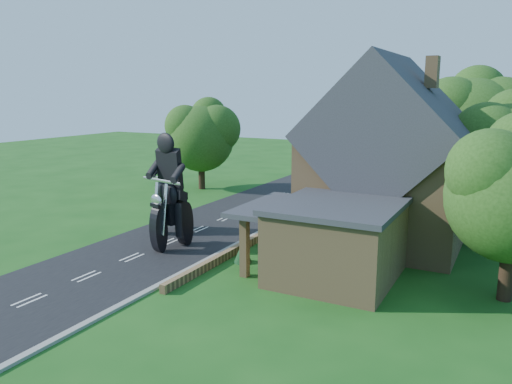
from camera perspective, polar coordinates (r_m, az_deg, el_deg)
The scene contains 17 objects.
ground at distance 28.30m, azimuth -9.93°, elevation -5.67°, with size 120.00×120.00×0.00m, color #164A14.
road at distance 28.30m, azimuth -9.93°, elevation -5.66°, with size 7.00×80.00×0.02m, color black.
kerb at distance 26.28m, azimuth -3.59°, elevation -6.72°, with size 0.30×80.00×0.12m, color gray.
garden_wall at distance 30.16m, azimuth 2.45°, elevation -4.06°, with size 0.30×22.00×0.40m, color #96754C.
house at distance 28.25m, azimuth 14.84°, elevation 3.11°, with size 9.54×8.64×10.24m.
annex at distance 22.54m, azimuth 8.93°, elevation -5.37°, with size 7.05×5.94×3.44m.
tree_behind_house at distance 37.56m, azimuth 24.14°, elevation 7.34°, with size 7.81×7.20×10.08m.
tree_behind_left at distance 39.43m, azimuth 15.39°, elevation 7.33°, with size 6.94×6.40×9.16m.
tree_far_road at distance 42.69m, azimuth -5.82°, elevation 6.74°, with size 6.08×5.60×7.84m.
shrub_a at distance 24.52m, azimuth -1.52°, elevation -6.83°, with size 0.90×0.90×1.10m, color black.
shrub_b at distance 26.62m, azimuth 1.14°, elevation -5.36°, with size 0.90×0.90×1.10m, color black.
shrub_c at distance 28.79m, azimuth 3.39°, elevation -4.09°, with size 0.90×0.90×1.10m, color black.
shrub_d at distance 33.26m, azimuth 6.99°, elevation -2.05°, with size 0.90×0.90×1.10m, color black.
shrub_e at distance 35.55m, azimuth 8.44°, elevation -1.23°, with size 0.90×0.90×1.10m, color black.
shrub_f at distance 37.87m, azimuth 9.71°, elevation -0.50°, with size 0.90×0.90×1.10m, color black.
motorcycle_lead at distance 26.92m, azimuth -9.59°, elevation -4.50°, with size 0.50×1.99×1.85m, color black, non-canonical shape.
motorcycle_follow at distance 30.19m, azimuth -9.68°, elevation -3.00°, with size 0.44×1.74×1.62m, color black, non-canonical shape.
Camera 1 is at (16.79, -21.27, 8.16)m, focal length 35.00 mm.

